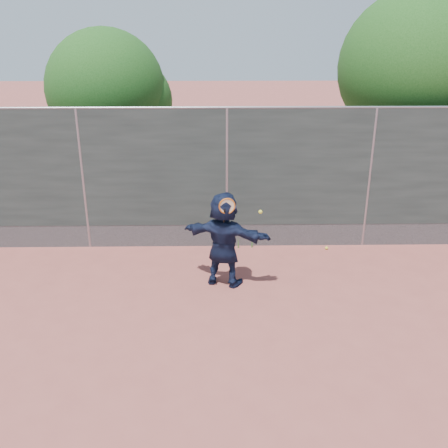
{
  "coord_description": "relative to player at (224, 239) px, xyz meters",
  "views": [
    {
      "loc": [
        -0.23,
        -6.55,
        4.48
      ],
      "look_at": [
        -0.09,
        1.77,
        1.19
      ],
      "focal_mm": 40.0,
      "sensor_mm": 36.0,
      "label": 1
    }
  ],
  "objects": [
    {
      "name": "ground",
      "position": [
        0.09,
        -1.77,
        -0.9
      ],
      "size": [
        80.0,
        80.0,
        0.0
      ],
      "primitive_type": "plane",
      "color": "#9E4C42",
      "rests_on": "ground"
    },
    {
      "name": "player",
      "position": [
        0.0,
        0.0,
        0.0
      ],
      "size": [
        1.74,
        1.06,
        1.79
      ],
      "primitive_type": "imported",
      "rotation": [
        0.0,
        0.0,
        2.8
      ],
      "color": "#141D39",
      "rests_on": "ground"
    },
    {
      "name": "tree_right",
      "position": [
        4.77,
        3.98,
        2.6
      ],
      "size": [
        3.78,
        3.6,
        5.39
      ],
      "color": "#382314",
      "rests_on": "ground"
    },
    {
      "name": "ball_ground",
      "position": [
        2.25,
        1.49,
        -0.86
      ],
      "size": [
        0.07,
        0.07,
        0.07
      ],
      "primitive_type": "sphere",
      "color": "yellow",
      "rests_on": "ground"
    },
    {
      "name": "tree_left",
      "position": [
        -2.76,
        4.78,
        2.04
      ],
      "size": [
        3.15,
        3.0,
        4.53
      ],
      "color": "#382314",
      "rests_on": "ground"
    },
    {
      "name": "weed_clump",
      "position": [
        0.38,
        1.61,
        -0.76
      ],
      "size": [
        0.68,
        0.07,
        0.3
      ],
      "color": "#387226",
      "rests_on": "ground"
    },
    {
      "name": "swing_action",
      "position": [
        0.11,
        -0.21,
        0.69
      ],
      "size": [
        0.75,
        0.21,
        0.51
      ],
      "color": "orange",
      "rests_on": "ground"
    },
    {
      "name": "fence",
      "position": [
        0.09,
        1.73,
        0.69
      ],
      "size": [
        20.0,
        0.06,
        3.03
      ],
      "color": "#38423D",
      "rests_on": "ground"
    }
  ]
}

